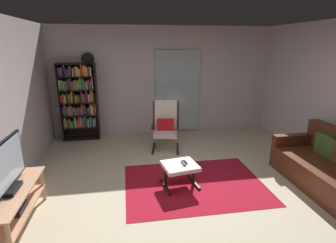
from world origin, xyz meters
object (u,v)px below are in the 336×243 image
(tv_stand, at_px, (12,204))
(tv_remote, at_px, (184,164))
(leather_sofa, at_px, (332,169))
(television, at_px, (5,168))
(ottoman, at_px, (180,168))
(wall_clock, at_px, (88,59))
(lounge_armchair, at_px, (166,124))
(cell_phone, at_px, (184,162))
(bookshelf_near_tv, at_px, (79,99))

(tv_stand, height_order, tv_remote, tv_stand)
(leather_sofa, bearing_deg, television, -177.19)
(ottoman, height_order, wall_clock, wall_clock)
(lounge_armchair, relative_size, cell_phone, 7.30)
(tv_stand, distance_m, lounge_armchair, 3.21)
(television, bearing_deg, tv_remote, 15.87)
(ottoman, xyz_separation_m, tv_remote, (0.05, -0.01, 0.08))
(television, bearing_deg, leather_sofa, 2.81)
(bookshelf_near_tv, bearing_deg, wall_clock, 26.63)
(leather_sofa, height_order, lounge_armchair, lounge_armchair)
(tv_stand, bearing_deg, television, 56.77)
(television, distance_m, leather_sofa, 4.55)
(tv_stand, xyz_separation_m, wall_clock, (0.60, 3.32, 1.52))
(bookshelf_near_tv, relative_size, wall_clock, 6.13)
(television, height_order, cell_phone, television)
(tv_stand, distance_m, leather_sofa, 4.53)
(ottoman, bearing_deg, television, -163.48)
(wall_clock, bearing_deg, cell_phone, -57.39)
(bookshelf_near_tv, height_order, ottoman, bookshelf_near_tv)
(tv_stand, height_order, leather_sofa, leather_sofa)
(wall_clock, bearing_deg, ottoman, -59.07)
(wall_clock, bearing_deg, bookshelf_near_tv, -153.37)
(bookshelf_near_tv, xyz_separation_m, wall_clock, (0.26, 0.13, 0.88))
(cell_phone, bearing_deg, tv_remote, -120.53)
(leather_sofa, height_order, wall_clock, wall_clock)
(ottoman, relative_size, tv_remote, 4.11)
(television, relative_size, tv_remote, 6.87)
(tv_stand, relative_size, bookshelf_near_tv, 0.71)
(tv_stand, distance_m, wall_clock, 3.70)
(television, bearing_deg, cell_phone, 17.07)
(television, height_order, leather_sofa, television)
(tv_remote, height_order, cell_phone, tv_remote)
(leather_sofa, relative_size, ottoman, 3.08)
(television, xyz_separation_m, wall_clock, (0.60, 3.32, 1.05))
(bookshelf_near_tv, relative_size, leather_sofa, 0.97)
(bookshelf_near_tv, bearing_deg, tv_stand, -96.20)
(bookshelf_near_tv, bearing_deg, cell_phone, -52.22)
(tv_remote, bearing_deg, tv_stand, -171.82)
(lounge_armchair, height_order, cell_phone, lounge_armchair)
(lounge_armchair, bearing_deg, cell_phone, -88.22)
(bookshelf_near_tv, distance_m, lounge_armchair, 2.13)
(television, height_order, ottoman, television)
(bookshelf_near_tv, bearing_deg, ottoman, -53.87)
(cell_phone, bearing_deg, tv_stand, -170.09)
(bookshelf_near_tv, xyz_separation_m, leather_sofa, (4.17, -2.97, -0.66))
(ottoman, bearing_deg, wall_clock, 120.93)
(bookshelf_near_tv, height_order, tv_remote, bookshelf_near_tv)
(bookshelf_near_tv, xyz_separation_m, ottoman, (1.85, -2.54, -0.66))
(tv_stand, bearing_deg, bookshelf_near_tv, 83.80)
(tv_remote, bearing_deg, television, -171.89)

